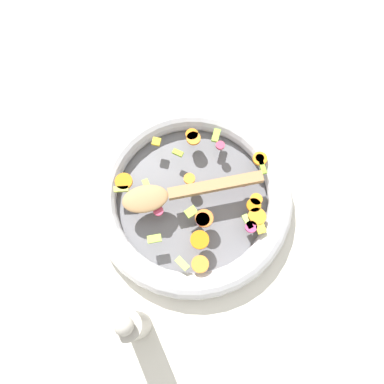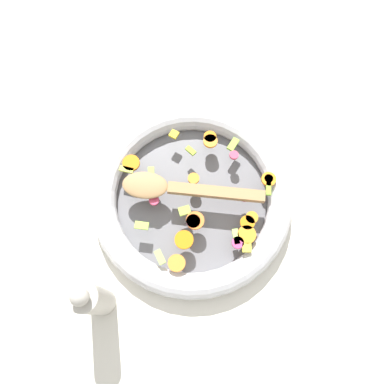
{
  "view_description": "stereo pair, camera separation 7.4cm",
  "coord_description": "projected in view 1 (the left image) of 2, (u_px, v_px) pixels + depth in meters",
  "views": [
    {
      "loc": [
        -0.12,
        0.21,
        0.75
      ],
      "look_at": [
        0.0,
        0.0,
        0.05
      ],
      "focal_mm": 35.0,
      "sensor_mm": 36.0,
      "label": 1
    },
    {
      "loc": [
        -0.18,
        0.16,
        0.75
      ],
      "look_at": [
        0.0,
        0.0,
        0.05
      ],
      "focal_mm": 35.0,
      "sensor_mm": 36.0,
      "label": 2
    }
  ],
  "objects": [
    {
      "name": "ground_plane",
      "position": [
        192.0,
        200.0,
        0.79
      ],
      "size": [
        4.0,
        4.0,
        0.0
      ],
      "primitive_type": "plane",
      "color": "silver"
    },
    {
      "name": "wooden_spoon",
      "position": [
        177.0,
        193.0,
        0.73
      ],
      "size": [
        0.23,
        0.21,
        0.01
      ],
      "color": "#A87F51",
      "rests_on": "chopped_vegetables"
    },
    {
      "name": "chopped_vegetables",
      "position": [
        206.0,
        197.0,
        0.73
      ],
      "size": [
        0.32,
        0.29,
        0.01
      ],
      "color": "orange",
      "rests_on": "skillet"
    },
    {
      "name": "skillet",
      "position": [
        192.0,
        196.0,
        0.77
      ],
      "size": [
        0.41,
        0.41,
        0.05
      ],
      "color": "slate",
      "rests_on": "ground_plane"
    },
    {
      "name": "pepper_mill",
      "position": [
        132.0,
        325.0,
        0.63
      ],
      "size": [
        0.05,
        0.05,
        0.18
      ],
      "color": "#B2ADA3",
      "rests_on": "ground_plane"
    }
  ]
}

